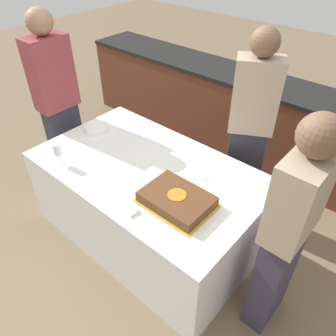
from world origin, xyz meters
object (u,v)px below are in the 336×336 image
Objects in this scene: person_seated_left at (58,104)px; person_seated_right at (287,234)px; cake at (177,199)px; person_cutting_cake at (249,130)px; wine_glass at (57,150)px; plate_stack at (97,128)px.

person_seated_right is (2.20, 0.00, -0.07)m from person_seated_left.
cake is 0.31× the size of person_seated_right.
cake is at bearing -77.51° from person_seated_right.
person_seated_left is (-1.52, 0.15, 0.12)m from cake.
person_cutting_cake is 1.01m from person_seated_right.
person_seated_right is (1.63, 0.40, -0.03)m from wine_glass.
plate_stack is at bearing 1.18° from person_cutting_cake.
cake is at bearing 14.59° from wine_glass.
wine_glass is 0.10× the size of person_cutting_cake.
person_cutting_cake reaches higher than wine_glass.
wine_glass reaches higher than cake.
person_seated_left reaches higher than wine_glass.
plate_stack is 1.21× the size of wine_glass.
cake is 1.53m from person_seated_left.
plate_stack is at bearing 167.59° from cake.
person_cutting_cake reaches higher than person_seated_right.
wine_glass is 0.10× the size of person_seated_left.
person_seated_right is (0.68, 0.15, 0.05)m from cake.
wine_glass is 1.68m from person_seated_right.
person_seated_right is at bearing -90.00° from person_seated_left.
cake is 2.76× the size of wine_glass.
wine_glass is 1.49m from person_cutting_cake.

